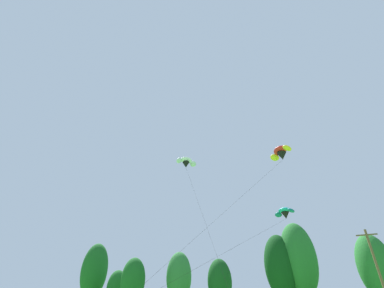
# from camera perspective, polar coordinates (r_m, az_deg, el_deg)

# --- Properties ---
(treeline_tree_a) EXTENTS (5.78, 5.78, 14.75)m
(treeline_tree_a) POSITION_cam_1_polar(r_m,az_deg,el_deg) (69.79, -20.39, -24.29)
(treeline_tree_a) COLOR #472D19
(treeline_tree_a) RESTS_ON ground_plane
(treeline_tree_b) EXTENTS (4.17, 4.17, 8.78)m
(treeline_tree_b) POSITION_cam_1_polar(r_m,az_deg,el_deg) (65.40, -16.01, -27.79)
(treeline_tree_b) COLOR #472D19
(treeline_tree_b) RESTS_ON ground_plane
(treeline_tree_c) EXTENTS (4.58, 4.58, 10.31)m
(treeline_tree_c) POSITION_cam_1_polar(r_m,az_deg,el_deg) (57.46, -12.66, -26.90)
(treeline_tree_c) COLOR #472D19
(treeline_tree_c) RESTS_ON ground_plane
(treeline_tree_d) EXTENTS (4.95, 4.95, 11.66)m
(treeline_tree_d) POSITION_cam_1_polar(r_m,az_deg,el_deg) (58.43, -2.86, -26.77)
(treeline_tree_d) COLOR #472D19
(treeline_tree_d) RESTS_ON ground_plane
(treeline_tree_e) EXTENTS (4.47, 4.47, 9.91)m
(treeline_tree_e) POSITION_cam_1_polar(r_m,az_deg,el_deg) (55.12, 6.02, -27.49)
(treeline_tree_e) COLOR #472D19
(treeline_tree_e) RESTS_ON ground_plane
(treeline_tree_f) EXTENTS (5.37, 5.37, 13.22)m
(treeline_tree_f) POSITION_cam_1_polar(r_m,az_deg,el_deg) (52.24, 18.61, -23.78)
(treeline_tree_f) COLOR #472D19
(treeline_tree_f) RESTS_ON ground_plane
(treeline_tree_g) EXTENTS (5.89, 5.89, 15.15)m
(treeline_tree_g) POSITION_cam_1_polar(r_m,az_deg,el_deg) (52.80, 22.11, -21.95)
(treeline_tree_g) COLOR #472D19
(treeline_tree_g) RESTS_ON ground_plane
(treeline_tree_h) EXTENTS (4.94, 4.94, 11.64)m
(treeline_tree_h) POSITION_cam_1_polar(r_m,az_deg,el_deg) (49.88, 35.01, -20.95)
(treeline_tree_h) COLOR #472D19
(treeline_tree_h) RESTS_ON ground_plane
(utility_pole) EXTENTS (2.20, 0.26, 9.91)m
(utility_pole) POSITION_cam_1_polar(r_m,az_deg,el_deg) (37.68, 35.53, -21.92)
(utility_pole) COLOR brown
(utility_pole) RESTS_ON ground_plane
(parafoil_kite_high_teal) EXTENTS (12.86, 16.67, 10.69)m
(parafoil_kite_high_teal) POSITION_cam_1_polar(r_m,az_deg,el_deg) (34.03, 19.43, -13.85)
(parafoil_kite_high_teal) COLOR teal
(parafoil_kite_mid_white) EXTENTS (12.11, 15.19, 21.36)m
(parafoil_kite_mid_white) POSITION_cam_1_polar(r_m,az_deg,el_deg) (41.75, -1.28, -4.00)
(parafoil_kite_mid_white) COLOR white
(parafoil_kite_far_red_yellow) EXTENTS (14.14, 17.81, 19.20)m
(parafoil_kite_far_red_yellow) POSITION_cam_1_polar(r_m,az_deg,el_deg) (37.52, 18.70, -1.86)
(parafoil_kite_far_red_yellow) COLOR red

